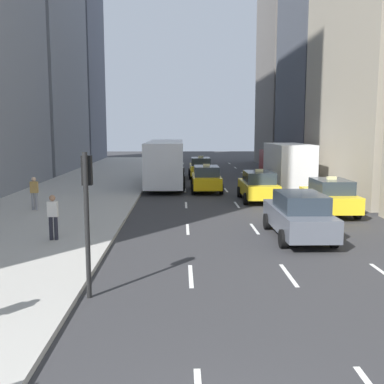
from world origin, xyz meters
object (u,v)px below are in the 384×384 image
object	(u,v)px
city_bus	(166,161)
traffic_light_pole	(87,201)
taxi_lead	(200,167)
taxi_third	(329,196)
pedestrian_far_walking	(34,192)
taxi_fourth	(258,186)
sedan_black_near	(299,215)
taxi_second	(206,179)
pedestrian_mid_block	(53,215)
box_truck	(285,164)

from	to	relation	value
city_bus	traffic_light_pole	world-z (taller)	traffic_light_pole
taxi_lead	taxi_third	world-z (taller)	same
pedestrian_far_walking	taxi_fourth	bearing A→B (deg)	16.40
sedan_black_near	taxi_fourth	bearing A→B (deg)	90.00
taxi_fourth	city_bus	xyz separation A→B (m)	(-5.61, 7.63, 0.91)
city_bus	traffic_light_pole	distance (m)	22.53
pedestrian_far_walking	traffic_light_pole	bearing A→B (deg)	-66.31
taxi_second	pedestrian_mid_block	world-z (taller)	taxi_second
city_bus	traffic_light_pole	xyz separation A→B (m)	(-1.14, -22.49, 0.62)
taxi_second	box_truck	world-z (taller)	box_truck
taxi_third	pedestrian_far_walking	world-z (taller)	taxi_third
taxi_fourth	city_bus	world-z (taller)	city_bus
taxi_fourth	traffic_light_pole	xyz separation A→B (m)	(-6.75, -14.86, 1.53)
taxi_fourth	traffic_light_pole	bearing A→B (deg)	-114.43
pedestrian_mid_block	traffic_light_pole	distance (m)	5.89
taxi_lead	taxi_third	distance (m)	17.77
taxi_fourth	pedestrian_far_walking	xyz separation A→B (m)	(-11.75, -3.46, 0.19)
taxi_second	city_bus	distance (m)	4.73
sedan_black_near	box_truck	bearing A→B (deg)	79.04
taxi_second	pedestrian_mid_block	xyz separation A→B (m)	(-6.30, -13.57, 0.19)
taxi_lead	city_bus	bearing A→B (deg)	-118.77
sedan_black_near	pedestrian_mid_block	size ratio (longest dim) A/B	2.91
taxi_third	traffic_light_pole	xyz separation A→B (m)	(-9.55, -10.75, 1.53)
sedan_black_near	city_bus	bearing A→B (deg)	108.66
city_bus	sedan_black_near	bearing A→B (deg)	-71.34
taxi_second	box_truck	xyz separation A→B (m)	(5.60, 1.54, 0.83)
box_truck	traffic_light_pole	bearing A→B (deg)	-115.16
traffic_light_pole	pedestrian_mid_block	bearing A→B (deg)	114.19
taxi_second	taxi_third	world-z (taller)	same
sedan_black_near	box_truck	distance (m)	14.75
city_bus	pedestrian_far_walking	size ratio (longest dim) A/B	7.04
box_truck	pedestrian_far_walking	distance (m)	17.09
taxi_fourth	traffic_light_pole	world-z (taller)	traffic_light_pole
box_truck	pedestrian_far_walking	world-z (taller)	box_truck
sedan_black_near	city_bus	size ratio (longest dim) A/B	0.41
taxi_third	taxi_fourth	size ratio (longest dim) A/B	1.00
box_truck	taxi_second	bearing A→B (deg)	-164.66
taxi_third	sedan_black_near	bearing A→B (deg)	-119.86
pedestrian_mid_block	taxi_fourth	bearing A→B (deg)	46.62
taxi_lead	box_truck	distance (m)	9.22
sedan_black_near	pedestrian_mid_block	distance (m)	9.12
taxi_lead	sedan_black_near	distance (m)	21.92
box_truck	traffic_light_pole	distance (m)	22.47
taxi_third	taxi_fourth	xyz separation A→B (m)	(-2.80, 4.11, 0.00)
taxi_fourth	pedestrian_mid_block	size ratio (longest dim) A/B	2.67
box_truck	pedestrian_mid_block	size ratio (longest dim) A/B	5.09
pedestrian_mid_block	sedan_black_near	bearing A→B (deg)	4.02
taxi_third	pedestrian_far_walking	bearing A→B (deg)	177.42
sedan_black_near	pedestrian_mid_block	bearing A→B (deg)	-175.98
taxi_fourth	sedan_black_near	size ratio (longest dim) A/B	0.92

